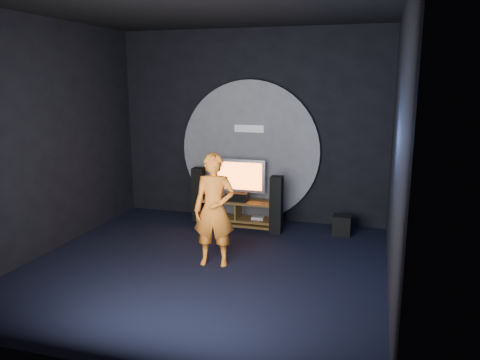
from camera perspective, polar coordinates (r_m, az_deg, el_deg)
name	(u,v)px	position (r m, az deg, el deg)	size (l,w,h in m)	color
floor	(204,266)	(6.78, -4.40, -10.41)	(5.00, 5.00, 0.00)	black
back_wall	(251,126)	(8.68, 1.32, 6.55)	(5.00, 0.04, 3.50)	black
front_wall	(95,182)	(4.12, -17.24, -0.25)	(5.00, 0.04, 3.50)	black
left_wall	(45,138)	(7.59, -22.64, 4.80)	(0.04, 5.00, 3.50)	black
right_wall	(397,152)	(5.91, 18.64, 3.27)	(0.04, 5.00, 3.50)	black
ceiling	(200,6)	(6.33, -4.95, 20.35)	(5.00, 5.00, 0.01)	black
wall_disc_panel	(250,151)	(8.69, 1.20, 3.57)	(2.60, 0.11, 2.60)	#515156
media_console	(238,214)	(8.58, -0.21, -4.11)	(1.48, 0.45, 0.45)	olive
tv	(239,178)	(8.49, -0.12, 0.30)	(0.97, 0.22, 0.74)	silver
center_speaker	(237,197)	(8.42, -0.41, -2.10)	(0.40, 0.15, 0.15)	black
remote	(206,199)	(8.58, -4.16, -2.30)	(0.18, 0.05, 0.02)	black
tower_speaker_left	(199,194)	(8.78, -5.07, -1.72)	(0.20, 0.22, 1.00)	black
tower_speaker_right	(276,205)	(8.02, 4.45, -3.05)	(0.20, 0.22, 1.00)	black
subwoofer	(342,225)	(8.21, 12.31, -5.36)	(0.30, 0.30, 0.33)	black
player	(214,210)	(6.58, -3.15, -3.66)	(0.59, 0.39, 1.61)	orange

